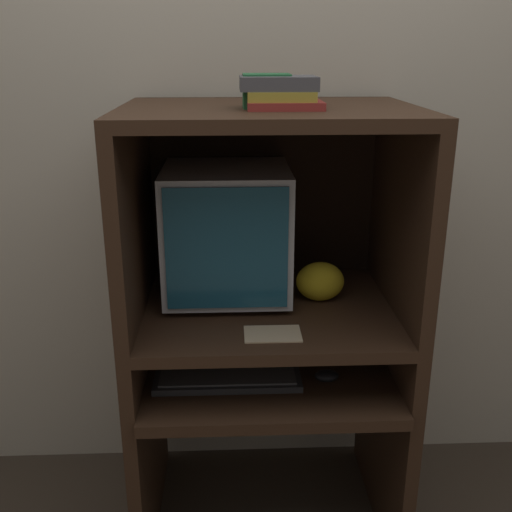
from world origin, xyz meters
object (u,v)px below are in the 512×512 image
at_px(mouse, 327,376).
at_px(book_stack, 281,93).
at_px(storage_box, 266,91).
at_px(crt_monitor, 227,232).
at_px(keyboard, 228,379).
at_px(snack_bag, 320,281).

height_order(mouse, book_stack, book_stack).
height_order(mouse, storage_box, storage_box).
xyz_separation_m(crt_monitor, mouse, (0.30, -0.22, -0.40)).
distance_m(crt_monitor, storage_box, 0.47).
bearing_deg(storage_box, keyboard, -145.20).
distance_m(mouse, book_stack, 0.85).
bearing_deg(book_stack, keyboard, -161.90).
height_order(crt_monitor, snack_bag, crt_monitor).
xyz_separation_m(crt_monitor, book_stack, (0.15, -0.17, 0.44)).
distance_m(keyboard, book_stack, 0.86).
height_order(snack_bag, storage_box, storage_box).
distance_m(crt_monitor, mouse, 0.55).
height_order(crt_monitor, mouse, crt_monitor).
relative_size(mouse, storage_box, 0.58).
height_order(crt_monitor, storage_box, storage_box).
distance_m(mouse, storage_box, 0.87).
height_order(snack_bag, book_stack, book_stack).
bearing_deg(book_stack, crt_monitor, 132.40).
height_order(keyboard, book_stack, book_stack).
distance_m(snack_bag, book_stack, 0.62).
distance_m(keyboard, mouse, 0.30).
relative_size(keyboard, mouse, 5.97).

